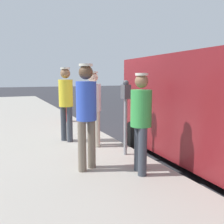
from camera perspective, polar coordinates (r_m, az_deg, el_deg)
The scene contains 8 objects.
ground_plane at distance 6.59m, azimuth 9.74°, elevation -7.14°, with size 80.00×80.00×0.00m, color #2D2D33.
sidewalk_slab at distance 5.49m, azimuth -22.61°, elevation -9.99°, with size 5.00×32.00×0.15m, color #9E998E.
parking_meter_near at distance 4.87m, azimuth 3.21°, elevation 1.73°, with size 0.14×0.18×1.52m.
pedestrian_in_yellow at distance 6.02m, azimuth -10.73°, elevation 2.95°, with size 0.34×0.34×1.80m.
pedestrian_in_green at distance 3.94m, azimuth 6.79°, elevation -1.24°, with size 0.34×0.35×1.64m.
pedestrian_in_blue at distance 4.08m, azimuth -6.02°, elevation 0.51°, with size 0.34×0.34×1.79m.
pedestrian_in_white at distance 5.51m, azimuth -4.38°, elevation 1.89°, with size 0.34×0.34×1.70m.
fire_hydrant at distance 8.82m, azimuth -10.19°, elevation 0.50°, with size 0.24×0.24×0.86m.
Camera 1 is at (3.61, 5.23, 1.73)m, focal length 39.06 mm.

